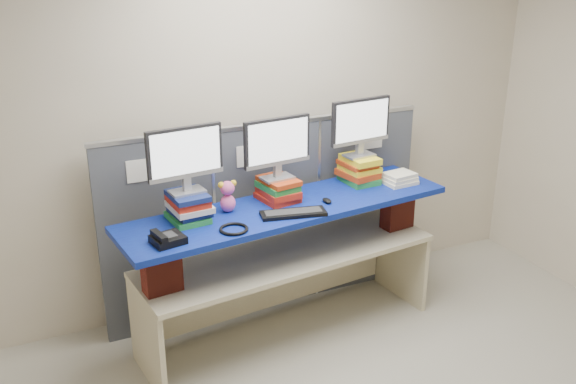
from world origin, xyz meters
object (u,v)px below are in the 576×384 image
blue_board (288,208)px  keyboard (293,213)px  desk (288,270)px  monitor_center (277,145)px  monitor_right (361,124)px  monitor_left (185,156)px  desk_phone (167,239)px

blue_board → keyboard: size_ratio=5.18×
desk → monitor_center: (-0.03, 0.12, 0.92)m
blue_board → monitor_right: 0.86m
monitor_center → monitor_left: bearing=180.0°
monitor_center → desk_phone: 1.04m
monitor_center → keyboard: bearing=-98.8°
monitor_center → monitor_right: (0.71, 0.08, 0.05)m
monitor_left → desk_phone: monitor_left is taller
blue_board → monitor_center: 0.45m
monitor_right → monitor_center: bearing=-180.0°
blue_board → keyboard: 0.18m
monitor_right → monitor_left: bearing=-180.0°
keyboard → desk_phone: (-0.89, -0.08, 0.02)m
desk → desk_phone: size_ratio=10.44×
desk → blue_board: bearing=85.4°
blue_board → monitor_left: size_ratio=4.75×
keyboard → monitor_right: bearing=38.9°
monitor_center → keyboard: size_ratio=1.09×
monitor_left → monitor_center: bearing=-0.0°
keyboard → desk_phone: bearing=-163.2°
monitor_left → keyboard: monitor_left is taller
monitor_right → keyboard: (-0.73, -0.37, -0.45)m
monitor_center → desk_phone: size_ratio=2.33×
monitor_left → desk_phone: size_ratio=2.33×
monitor_right → desk_phone: bearing=-171.0°
desk → monitor_left: bearing=170.3°
desk → keyboard: 0.55m
monitor_right → desk_phone: monitor_right is taller
monitor_left → monitor_right: size_ratio=1.00×
monitor_center → desk: bearing=-82.7°
desk → monitor_left: (-0.71, 0.04, 0.95)m
desk → monitor_left: size_ratio=4.48×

